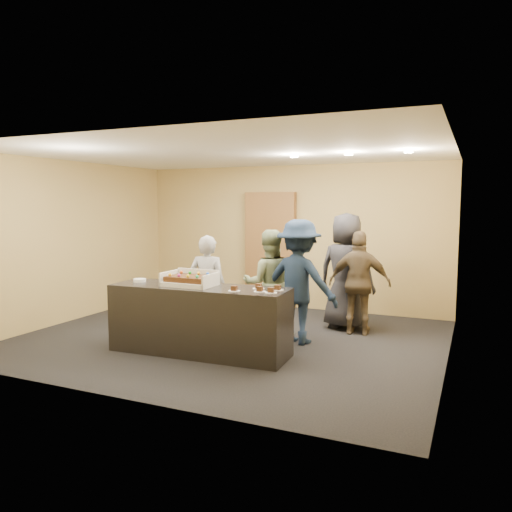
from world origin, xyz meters
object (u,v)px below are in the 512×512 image
Objects in this scene: plate_stack at (140,280)px; person_server_grey at (208,288)px; serving_counter at (199,320)px; person_dark_suit at (346,271)px; person_brown_extra at (360,283)px; person_navy_man at (299,282)px; person_sage_man at (269,284)px; storage_cabinet at (270,250)px; sheet_cake at (190,278)px; cake_box at (191,282)px.

person_server_grey is at bearing 43.03° from plate_stack.
serving_counter is 1.30× the size of person_dark_suit.
person_brown_extra is at bearing 44.07° from serving_counter.
serving_counter is at bearing 0.37° from plate_stack.
person_navy_man reaches higher than person_server_grey.
person_sage_man is at bearing 37.51° from plate_stack.
plate_stack is 0.10× the size of person_navy_man.
person_server_grey reaches higher than plate_stack.
storage_cabinet is at bearing -50.72° from person_navy_man.
person_dark_suit is (0.92, 0.98, 0.12)m from person_sage_man.
person_sage_man is (0.84, -2.10, -0.30)m from storage_cabinet.
person_brown_extra is at bearing -34.35° from storage_cabinet.
sheet_cake is at bearing 38.56° from person_brown_extra.
person_navy_man is (1.99, 1.02, -0.04)m from plate_stack.
person_navy_man reaches higher than serving_counter.
person_sage_man is (0.67, 1.13, -0.19)m from sheet_cake.
cake_box is 0.06m from sheet_cake.
plate_stack is at bearing 35.07° from person_navy_man.
plate_stack is 0.09× the size of person_dark_suit.
person_brown_extra reaches higher than person_server_grey.
storage_cabinet is 2.60m from person_navy_man.
serving_counter is at bearing -9.78° from cake_box.
person_dark_suit reaches higher than person_brown_extra.
sheet_cake is (0.17, -3.23, -0.10)m from storage_cabinet.
plate_stack reaches higher than serving_counter.
storage_cabinet reaches higher than person_navy_man.
storage_cabinet is at bearing 92.73° from serving_counter.
person_server_grey is (0.71, 0.66, -0.16)m from plate_stack.
plate_stack is at bearing -179.56° from sheet_cake.
person_dark_suit is at bearing -50.43° from person_brown_extra.
person_brown_extra is (1.19, 0.71, -0.01)m from person_sage_man.
person_server_grey is at bearing 107.54° from serving_counter.
serving_counter is 4.23× the size of sheet_cake.
person_sage_man is 0.53m from person_navy_man.
person_brown_extra is 0.86× the size of person_dark_suit.
person_brown_extra is (1.86, 1.81, -0.16)m from cake_box.
person_dark_suit is at bearing -158.29° from person_sage_man.
plate_stack is (-0.81, -0.01, -0.08)m from sheet_cake.
person_brown_extra is at bearing 44.19° from cake_box.
person_navy_man is at bearing -58.59° from storage_cabinet.
person_sage_man is 0.87× the size of person_dark_suit.
person_brown_extra is 0.41m from person_dark_suit.
serving_counter is 1.30m from person_sage_man.
storage_cabinet reaches higher than plate_stack.
sheet_cake is at bearing 87.89° from person_server_grey.
cake_box is 0.81m from plate_stack.
cake_box is 0.42× the size of person_brown_extra.
person_brown_extra is (1.86, 1.84, -0.21)m from sheet_cake.
person_navy_man is (0.51, -0.11, 0.08)m from person_sage_man.
sheet_cake is at bearing 59.87° from person_dark_suit.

